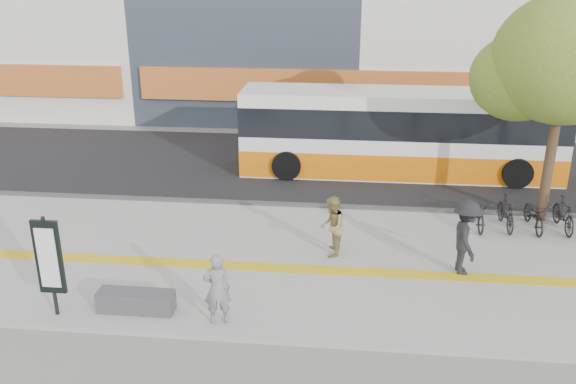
# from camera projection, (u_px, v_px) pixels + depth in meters

# --- Properties ---
(ground) EXTENTS (120.00, 120.00, 0.00)m
(ground) POSITION_uv_depth(u_px,v_px,m) (267.00, 292.00, 13.56)
(ground) COLOR slate
(ground) RESTS_ON ground
(sidewalk) EXTENTS (40.00, 7.00, 0.08)m
(sidewalk) POSITION_uv_depth(u_px,v_px,m) (276.00, 260.00, 14.94)
(sidewalk) COLOR gray
(sidewalk) RESTS_ON ground
(tactile_strip) EXTENTS (40.00, 0.45, 0.01)m
(tactile_strip) POSITION_uv_depth(u_px,v_px,m) (273.00, 267.00, 14.46)
(tactile_strip) COLOR gold
(tactile_strip) RESTS_ON sidewalk
(street) EXTENTS (40.00, 8.00, 0.06)m
(street) POSITION_uv_depth(u_px,v_px,m) (301.00, 166.00, 21.91)
(street) COLOR black
(street) RESTS_ON ground
(curb) EXTENTS (40.00, 0.25, 0.14)m
(curb) POSITION_uv_depth(u_px,v_px,m) (290.00, 206.00, 18.18)
(curb) COLOR #3D3D40
(curb) RESTS_ON ground
(bench) EXTENTS (1.60, 0.45, 0.45)m
(bench) POSITION_uv_depth(u_px,v_px,m) (136.00, 301.00, 12.59)
(bench) COLOR #3D3D40
(bench) RESTS_ON sidewalk
(signboard) EXTENTS (0.55, 0.10, 2.20)m
(signboard) POSITION_uv_depth(u_px,v_px,m) (49.00, 259.00, 12.09)
(signboard) COLOR black
(signboard) RESTS_ON sidewalk
(street_tree) EXTENTS (4.40, 3.80, 6.31)m
(street_tree) POSITION_uv_depth(u_px,v_px,m) (563.00, 61.00, 15.73)
(street_tree) COLOR #392A1A
(street_tree) RESTS_ON sidewalk
(bus) EXTENTS (10.75, 2.55, 2.86)m
(bus) POSITION_uv_depth(u_px,v_px,m) (399.00, 135.00, 20.62)
(bus) COLOR white
(bus) RESTS_ON street
(bicycle_row) EXTENTS (3.64, 1.61, 0.93)m
(bicycle_row) POSITION_uv_depth(u_px,v_px,m) (535.00, 214.00, 16.42)
(bicycle_row) COLOR black
(bicycle_row) RESTS_ON sidewalk
(seated_woman) EXTENTS (0.62, 0.47, 1.52)m
(seated_woman) POSITION_uv_depth(u_px,v_px,m) (217.00, 289.00, 12.01)
(seated_woman) COLOR black
(seated_woman) RESTS_ON sidewalk
(pedestrian_tan) EXTENTS (0.62, 0.78, 1.53)m
(pedestrian_tan) POSITION_uv_depth(u_px,v_px,m) (332.00, 226.00, 14.84)
(pedestrian_tan) COLOR olive
(pedestrian_tan) RESTS_ON sidewalk
(pedestrian_dark) EXTENTS (0.73, 1.20, 1.80)m
(pedestrian_dark) POSITION_uv_depth(u_px,v_px,m) (466.00, 238.00, 13.93)
(pedestrian_dark) COLOR black
(pedestrian_dark) RESTS_ON sidewalk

